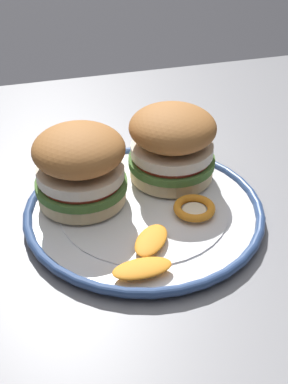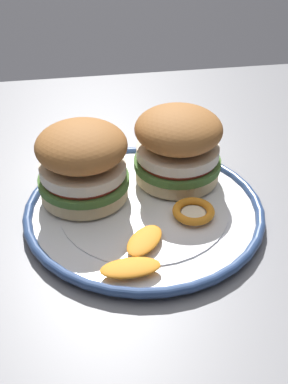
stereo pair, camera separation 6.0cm
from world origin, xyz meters
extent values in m
cube|color=gray|center=(0.00, 0.00, 0.70)|extent=(1.12, 1.03, 0.03)
cube|color=gray|center=(0.50, 0.46, 0.34)|extent=(0.06, 0.06, 0.68)
cylinder|color=white|center=(0.07, 0.05, 0.72)|extent=(0.28, 0.28, 0.01)
torus|color=navy|center=(0.07, 0.05, 0.73)|extent=(0.31, 0.31, 0.01)
cylinder|color=white|center=(0.07, 0.05, 0.73)|extent=(0.21, 0.21, 0.00)
cylinder|color=beige|center=(-0.01, 0.09, 0.74)|extent=(0.11, 0.11, 0.02)
cylinder|color=#477033|center=(-0.01, 0.09, 0.76)|extent=(0.12, 0.12, 0.01)
cylinder|color=#BC3828|center=(-0.01, 0.09, 0.76)|extent=(0.10, 0.10, 0.01)
cylinder|color=silver|center=(-0.01, 0.09, 0.77)|extent=(0.11, 0.11, 0.01)
ellipsoid|color=#A36633|center=(-0.01, 0.09, 0.81)|extent=(0.13, 0.13, 0.05)
cylinder|color=beige|center=(0.12, 0.11, 0.74)|extent=(0.11, 0.11, 0.02)
cylinder|color=#477033|center=(0.12, 0.11, 0.76)|extent=(0.12, 0.12, 0.01)
cylinder|color=#BC3828|center=(0.12, 0.11, 0.76)|extent=(0.10, 0.10, 0.01)
cylinder|color=silver|center=(0.12, 0.11, 0.77)|extent=(0.11, 0.11, 0.01)
ellipsoid|color=#A36633|center=(0.12, 0.11, 0.81)|extent=(0.14, 0.14, 0.05)
torus|color=orange|center=(0.12, 0.03, 0.74)|extent=(0.05, 0.05, 0.01)
cylinder|color=#F4E5C6|center=(0.12, 0.03, 0.73)|extent=(0.03, 0.03, 0.00)
ellipsoid|color=orange|center=(0.05, -0.02, 0.74)|extent=(0.06, 0.07, 0.01)
ellipsoid|color=orange|center=(0.03, -0.06, 0.74)|extent=(0.07, 0.03, 0.01)
camera|label=1|loc=(-0.08, -0.49, 1.15)|focal=51.70mm
camera|label=2|loc=(-0.02, -0.50, 1.15)|focal=51.70mm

